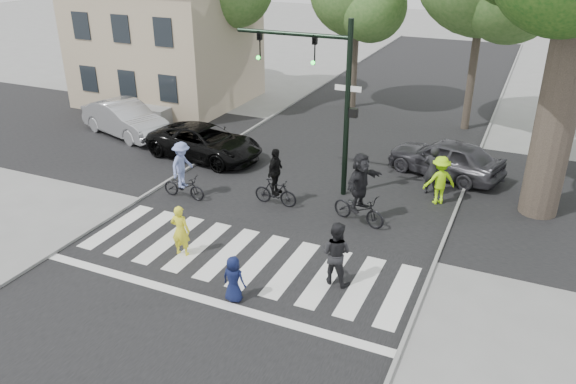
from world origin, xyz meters
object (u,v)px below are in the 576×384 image
at_px(pedestrian_adult, 336,253).
at_px(cyclist_left, 183,174).
at_px(car_suv, 205,142).
at_px(car_grey, 446,158).
at_px(traffic_signal, 324,83).
at_px(car_silver, 125,119).
at_px(pedestrian_woman, 180,231).
at_px(cyclist_right, 360,193).
at_px(cyclist_mid, 275,182).
at_px(pedestrian_child, 234,279).

relative_size(pedestrian_adult, cyclist_left, 0.86).
height_order(cyclist_left, car_suv, cyclist_left).
bearing_deg(pedestrian_adult, car_grey, -94.69).
height_order(traffic_signal, car_silver, traffic_signal).
relative_size(pedestrian_adult, car_silver, 0.38).
relative_size(pedestrian_woman, car_silver, 0.33).
distance_m(pedestrian_woman, car_silver, 11.33).
height_order(traffic_signal, pedestrian_adult, traffic_signal).
distance_m(pedestrian_woman, cyclist_right, 5.63).
bearing_deg(pedestrian_adult, cyclist_right, -78.15).
distance_m(cyclist_mid, car_grey, 6.82).
xyz_separation_m(traffic_signal, car_grey, (3.77, 3.16, -3.17)).
xyz_separation_m(cyclist_left, car_suv, (-1.36, 3.58, -0.21)).
bearing_deg(pedestrian_child, pedestrian_woman, -28.24).
relative_size(cyclist_left, cyclist_right, 0.87).
bearing_deg(pedestrian_adult, cyclist_left, -18.55).
relative_size(traffic_signal, cyclist_right, 2.56).
relative_size(traffic_signal, car_grey, 1.40).
bearing_deg(cyclist_mid, car_silver, 158.12).
bearing_deg(car_silver, cyclist_mid, -95.10).
relative_size(pedestrian_child, car_suv, 0.26).
bearing_deg(traffic_signal, car_silver, 169.01).
distance_m(cyclist_left, cyclist_mid, 3.23).
distance_m(pedestrian_adult, cyclist_left, 7.10).
height_order(pedestrian_adult, car_silver, pedestrian_adult).
distance_m(cyclist_left, car_grey, 9.72).
bearing_deg(pedestrian_adult, cyclist_mid, -41.90).
height_order(cyclist_right, car_suv, cyclist_right).
distance_m(pedestrian_child, car_suv, 10.02).
distance_m(pedestrian_woman, cyclist_mid, 4.16).
height_order(pedestrian_adult, cyclist_mid, cyclist_mid).
xyz_separation_m(car_suv, car_grey, (9.23, 2.13, 0.06)).
xyz_separation_m(cyclist_mid, car_grey, (4.74, 4.90, -0.09)).
height_order(pedestrian_child, cyclist_right, cyclist_right).
height_order(pedestrian_child, cyclist_left, cyclist_left).
relative_size(car_suv, car_grey, 1.13).
distance_m(pedestrian_child, cyclist_left, 6.41).
relative_size(pedestrian_child, car_grey, 0.29).
distance_m(cyclist_left, car_silver, 7.67).
height_order(cyclist_left, cyclist_right, cyclist_right).
bearing_deg(traffic_signal, cyclist_left, -148.12).
distance_m(traffic_signal, cyclist_mid, 3.67).
relative_size(cyclist_mid, cyclist_right, 0.86).
xyz_separation_m(traffic_signal, pedestrian_child, (0.42, -7.08, -3.28)).
xyz_separation_m(pedestrian_woman, car_grey, (5.80, 8.92, -0.04)).
distance_m(pedestrian_woman, pedestrian_adult, 4.50).
xyz_separation_m(car_suv, car_silver, (-4.82, 0.96, 0.10)).
height_order(traffic_signal, cyclist_mid, traffic_signal).
height_order(cyclist_left, car_grey, cyclist_left).
distance_m(pedestrian_child, pedestrian_adult, 2.72).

